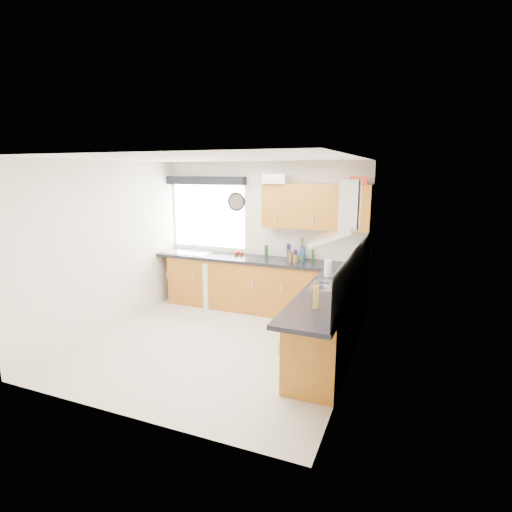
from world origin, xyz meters
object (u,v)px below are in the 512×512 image
at_px(extractor_hood, 342,219).
at_px(washing_machine, 206,281).
at_px(oven, 330,323).
at_px(upper_cabinets, 316,206).

xyz_separation_m(extractor_hood, washing_machine, (-2.60, 1.22, -1.36)).
height_order(oven, extractor_hood, extractor_hood).
xyz_separation_m(oven, extractor_hood, (0.10, -0.00, 1.34)).
distance_m(upper_cabinets, washing_machine, 2.40).
bearing_deg(extractor_hood, oven, 180.00).
height_order(oven, upper_cabinets, upper_cabinets).
bearing_deg(upper_cabinets, oven, -67.46).
distance_m(extractor_hood, upper_cabinets, 1.48).
bearing_deg(oven, extractor_hood, -0.00).
relative_size(oven, extractor_hood, 1.09).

